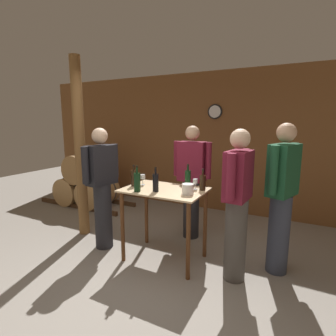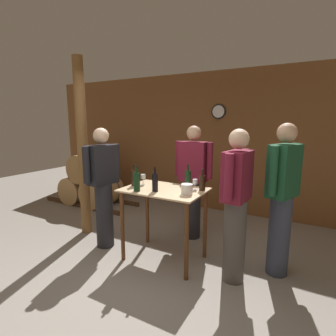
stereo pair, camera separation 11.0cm
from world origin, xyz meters
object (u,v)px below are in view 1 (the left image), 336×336
at_px(wine_bottle_center, 156,182).
at_px(person_visitor_bearded, 102,186).
at_px(wine_bottle_far_right, 203,182).
at_px(ice_bucket, 188,189).
at_px(wine_glass_near_center, 195,182).
at_px(wine_bottle_right, 188,178).
at_px(person_visitor_near_door, 281,196).
at_px(wine_bottle_far_left, 134,178).
at_px(person_host, 237,203).
at_px(wine_bottle_left, 137,182).
at_px(wine_glass_near_left, 143,177).
at_px(person_visitor_with_scarf, 192,180).
at_px(wooden_post, 80,149).

distance_m(wine_bottle_center, person_visitor_bearded, 0.89).
bearing_deg(wine_bottle_far_right, ice_bucket, -108.57).
distance_m(wine_glass_near_center, person_visitor_bearded, 1.30).
xyz_separation_m(wine_bottle_right, person_visitor_near_door, (1.10, 0.12, -0.12)).
bearing_deg(person_visitor_bearded, wine_bottle_far_left, 6.19).
bearing_deg(wine_bottle_far_right, person_host, -23.02).
relative_size(wine_bottle_left, person_visitor_near_door, 0.18).
bearing_deg(wine_bottle_left, ice_bucket, 14.67).
xyz_separation_m(wine_glass_near_left, wine_glass_near_center, (0.70, 0.10, -0.01)).
distance_m(wine_bottle_far_right, wine_glass_near_center, 0.09).
bearing_deg(wine_glass_near_left, person_visitor_bearded, -164.00).
xyz_separation_m(wine_bottle_center, wine_bottle_far_right, (0.48, 0.32, -0.02)).
bearing_deg(person_host, wine_glass_near_left, 175.85).
bearing_deg(wine_bottle_far_right, wine_bottle_far_left, -166.04).
relative_size(wine_glass_near_left, person_visitor_bearded, 0.08).
bearing_deg(person_visitor_bearded, wine_bottle_left, -12.12).
bearing_deg(wine_glass_near_left, person_visitor_near_door, 9.64).
bearing_deg(wine_bottle_far_right, person_visitor_with_scarf, 122.38).
distance_m(wooden_post, person_visitor_near_door, 2.87).
bearing_deg(person_visitor_bearded, person_visitor_near_door, 11.26).
distance_m(wine_glass_near_center, person_visitor_with_scarf, 0.69).
xyz_separation_m(wooden_post, wine_bottle_center, (1.47, -0.27, -0.30)).
height_order(wine_bottle_far_left, wine_bottle_left, wine_bottle_left).
xyz_separation_m(wine_bottle_far_left, wine_glass_near_left, (0.07, 0.11, -0.01)).
distance_m(wine_glass_near_center, ice_bucket, 0.25).
xyz_separation_m(wine_bottle_left, ice_bucket, (0.59, 0.15, -0.06)).
distance_m(wine_bottle_far_left, wine_bottle_far_right, 0.89).
distance_m(wine_bottle_far_right, person_host, 0.53).
bearing_deg(wine_bottle_far_left, wine_bottle_right, 22.83).
distance_m(wooden_post, wine_bottle_far_right, 1.98).
distance_m(wine_bottle_center, person_host, 0.97).
relative_size(wine_bottle_far_left, person_visitor_with_scarf, 0.17).
bearing_deg(wine_glass_near_left, person_visitor_with_scarf, 59.96).
distance_m(wine_bottle_left, person_visitor_bearded, 0.71).
relative_size(wine_bottle_center, wine_bottle_right, 0.99).
bearing_deg(wooden_post, wine_glass_near_center, 1.08).
height_order(wine_bottle_center, ice_bucket, wine_bottle_center).
distance_m(wine_bottle_left, person_visitor_with_scarf, 1.07).
bearing_deg(wine_bottle_far_left, wine_bottle_far_right, 13.96).
height_order(wine_bottle_far_left, person_visitor_with_scarf, person_visitor_with_scarf).
bearing_deg(wine_bottle_right, person_visitor_with_scarf, 106.64).
bearing_deg(person_visitor_near_door, wine_bottle_center, -160.03).
distance_m(person_host, person_visitor_with_scarf, 1.17).
distance_m(wine_bottle_far_left, person_visitor_with_scarf, 0.96).
height_order(wine_glass_near_center, ice_bucket, wine_glass_near_center).
distance_m(wine_bottle_left, wine_bottle_right, 0.66).
xyz_separation_m(wine_bottle_right, wine_glass_near_left, (-0.57, -0.16, -0.01)).
distance_m(wine_bottle_left, wine_glass_near_center, 0.71).
height_order(wine_glass_near_center, person_visitor_bearded, person_visitor_bearded).
relative_size(wine_bottle_left, wine_bottle_far_right, 1.19).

